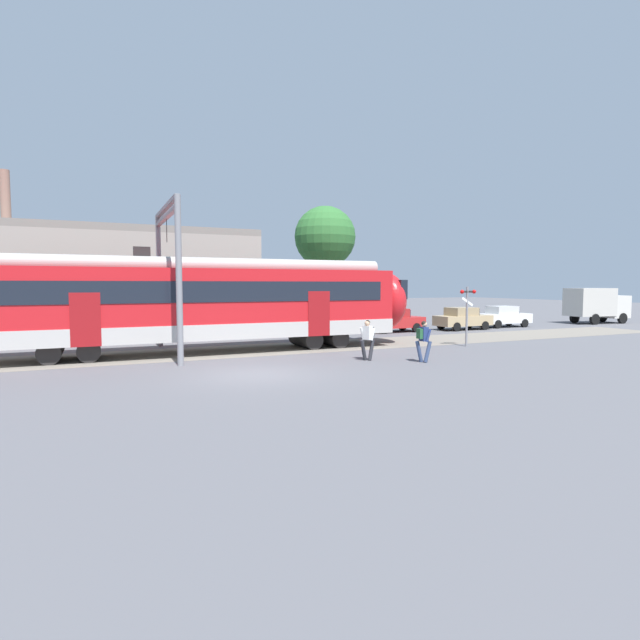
{
  "coord_description": "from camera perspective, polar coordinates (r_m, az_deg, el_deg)",
  "views": [
    {
      "loc": [
        -5.05,
        -16.48,
        3.11
      ],
      "look_at": [
        3.67,
        2.82,
        1.6
      ],
      "focal_mm": 28.0,
      "sensor_mm": 36.0,
      "label": 1
    }
  ],
  "objects": [
    {
      "name": "ground_plane",
      "position": [
        17.51,
        -7.19,
        -6.18
      ],
      "size": [
        160.0,
        160.0,
        0.0
      ],
      "primitive_type": "plane",
      "color": "#515156"
    },
    {
      "name": "pedestrian_white",
      "position": [
        20.51,
        5.49,
        -1.87
      ],
      "size": [
        0.71,
        0.53,
        1.67
      ],
      "color": "#28282D",
      "rests_on": "ground"
    },
    {
      "name": "pedestrian_navy",
      "position": [
        20.3,
        11.71,
        -2.0
      ],
      "size": [
        0.63,
        0.55,
        1.67
      ],
      "color": "navy",
      "rests_on": "ground"
    },
    {
      "name": "parked_car_red",
      "position": [
        32.99,
        8.37,
        -0.01
      ],
      "size": [
        4.03,
        1.81,
        1.54
      ],
      "color": "#B22323",
      "rests_on": "ground"
    },
    {
      "name": "parked_car_tan",
      "position": [
        35.69,
        15.99,
        0.18
      ],
      "size": [
        4.04,
        1.83,
        1.54
      ],
      "color": "tan",
      "rests_on": "ground"
    },
    {
      "name": "parked_car_white",
      "position": [
        38.88,
        20.21,
        0.39
      ],
      "size": [
        4.04,
        1.84,
        1.54
      ],
      "color": "silver",
      "rests_on": "ground"
    },
    {
      "name": "box_truck",
      "position": [
        45.66,
        29.04,
        1.63
      ],
      "size": [
        5.36,
        2.37,
        2.82
      ],
      "color": "beige",
      "rests_on": "ground"
    },
    {
      "name": "catenary_gantry",
      "position": [
        22.97,
        -17.06,
        6.9
      ],
      "size": [
        0.24,
        6.64,
        6.53
      ],
      "color": "gray",
      "rests_on": "ground"
    },
    {
      "name": "crossing_signal",
      "position": [
        26.05,
        16.48,
        1.49
      ],
      "size": [
        0.96,
        0.22,
        3.0
      ],
      "color": "gray",
      "rests_on": "ground"
    },
    {
      "name": "background_building",
      "position": [
        31.52,
        -22.87,
        3.93
      ],
      "size": [
        16.8,
        5.0,
        9.2
      ],
      "color": "gray",
      "rests_on": "ground"
    },
    {
      "name": "street_tree_right",
      "position": [
        35.82,
        0.57,
        9.44
      ],
      "size": [
        4.34,
        4.34,
        8.65
      ],
      "color": "brown",
      "rests_on": "ground"
    }
  ]
}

